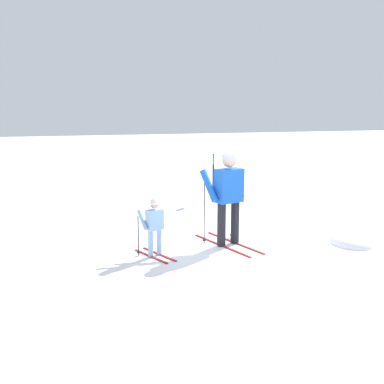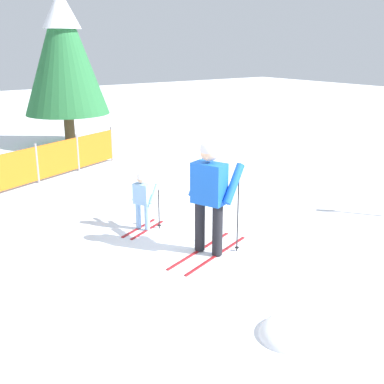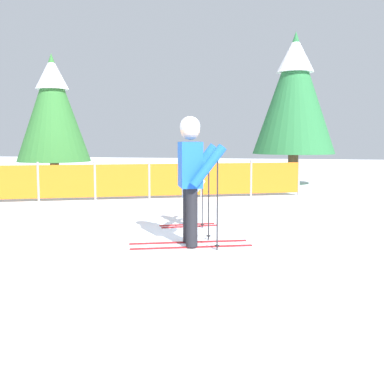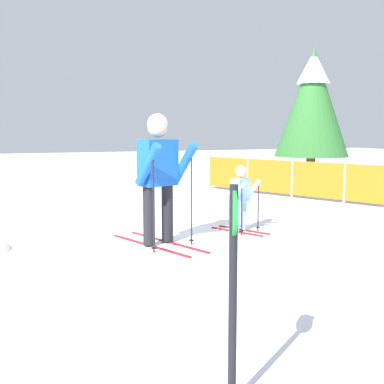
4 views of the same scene
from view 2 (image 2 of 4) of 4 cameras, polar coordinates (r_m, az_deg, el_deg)
name	(u,v)px [view 2 (image 2 of 4)]	position (r m, az deg, el deg)	size (l,w,h in m)	color
ground_plane	(196,255)	(7.73, 0.52, -7.50)	(60.00, 60.00, 0.00)	white
skier_adult	(210,187)	(7.44, 2.12, 0.57)	(1.77, 0.99, 1.85)	maroon
skier_child	(143,197)	(8.59, -5.89, -0.58)	(1.00, 0.64, 1.07)	maroon
conifer_far	(63,49)	(16.12, -14.99, 16.04)	(2.65, 2.65, 4.93)	#4C3823
snow_mound	(296,333)	(5.96, 12.25, -16.06)	(0.95, 0.80, 0.38)	white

